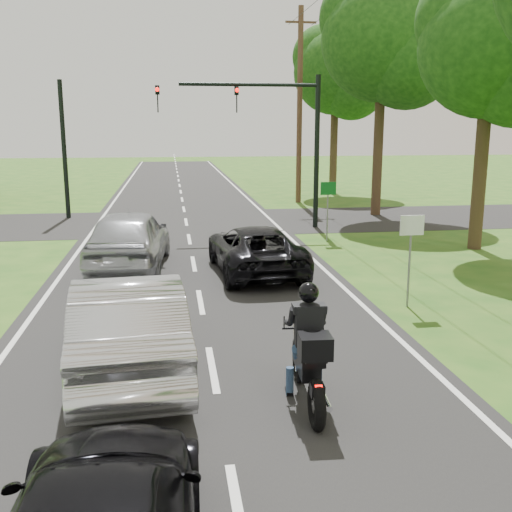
# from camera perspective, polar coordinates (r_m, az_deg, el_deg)

# --- Properties ---
(ground) EXTENTS (140.00, 140.00, 0.00)m
(ground) POSITION_cam_1_polar(r_m,az_deg,el_deg) (10.44, -4.17, -10.72)
(ground) COLOR #265718
(ground) RESTS_ON ground
(road) EXTENTS (8.00, 100.00, 0.01)m
(road) POSITION_cam_1_polar(r_m,az_deg,el_deg) (20.02, -6.19, 0.53)
(road) COLOR black
(road) RESTS_ON ground
(cross_road) EXTENTS (60.00, 7.00, 0.01)m
(cross_road) POSITION_cam_1_polar(r_m,az_deg,el_deg) (25.92, -6.67, 3.22)
(cross_road) COLOR black
(cross_road) RESTS_ON ground
(motorcycle_rider) EXTENTS (0.62, 2.20, 1.90)m
(motorcycle_rider) POSITION_cam_1_polar(r_m,az_deg,el_deg) (8.93, 5.04, -9.67)
(motorcycle_rider) COLOR black
(motorcycle_rider) RESTS_ON ground
(dark_suv) EXTENTS (2.49, 4.93, 1.34)m
(dark_suv) POSITION_cam_1_polar(r_m,az_deg,el_deg) (16.78, -0.08, 0.65)
(dark_suv) COLOR black
(dark_suv) RESTS_ON road
(silver_sedan) EXTENTS (2.15, 5.11, 1.64)m
(silver_sedan) POSITION_cam_1_polar(r_m,az_deg,el_deg) (10.33, -12.06, -6.29)
(silver_sedan) COLOR silver
(silver_sedan) RESTS_ON road
(silver_suv) EXTENTS (2.45, 5.26, 1.74)m
(silver_suv) POSITION_cam_1_polar(r_m,az_deg,el_deg) (17.69, -11.99, 1.66)
(silver_suv) COLOR #A5A7AD
(silver_suv) RESTS_ON road
(traffic_signal) EXTENTS (6.38, 0.44, 6.00)m
(traffic_signal) POSITION_cam_1_polar(r_m,az_deg,el_deg) (23.91, 1.42, 12.49)
(traffic_signal) COLOR black
(traffic_signal) RESTS_ON ground
(signal_pole_far) EXTENTS (0.20, 0.20, 6.00)m
(signal_pole_far) POSITION_cam_1_polar(r_m,az_deg,el_deg) (27.98, -17.80, 9.56)
(signal_pole_far) COLOR black
(signal_pole_far) RESTS_ON ground
(utility_pole_far) EXTENTS (1.60, 0.28, 10.00)m
(utility_pole_far) POSITION_cam_1_polar(r_m,az_deg,el_deg) (32.33, 4.18, 14.11)
(utility_pole_far) COLOR brown
(utility_pole_far) RESTS_ON ground
(sign_white) EXTENTS (0.55, 0.07, 2.12)m
(sign_white) POSITION_cam_1_polar(r_m,az_deg,el_deg) (13.87, 14.56, 1.63)
(sign_white) COLOR slate
(sign_white) RESTS_ON ground
(sign_green) EXTENTS (0.55, 0.07, 2.12)m
(sign_green) POSITION_cam_1_polar(r_m,az_deg,el_deg) (21.44, 6.87, 5.61)
(sign_green) COLOR slate
(sign_green) RESTS_ON ground
(tree_row_c) EXTENTS (4.80, 4.65, 8.76)m
(tree_row_c) POSITION_cam_1_polar(r_m,az_deg,el_deg) (21.21, 22.24, 17.30)
(tree_row_c) COLOR #332316
(tree_row_c) RESTS_ON ground
(tree_row_d) EXTENTS (5.76, 5.58, 10.45)m
(tree_row_d) POSITION_cam_1_polar(r_m,az_deg,el_deg) (28.28, 12.73, 18.88)
(tree_row_d) COLOR #332316
(tree_row_d) RESTS_ON ground
(tree_row_e) EXTENTS (5.28, 5.12, 9.61)m
(tree_row_e) POSITION_cam_1_polar(r_m,az_deg,el_deg) (36.88, 8.12, 16.52)
(tree_row_e) COLOR #332316
(tree_row_e) RESTS_ON ground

